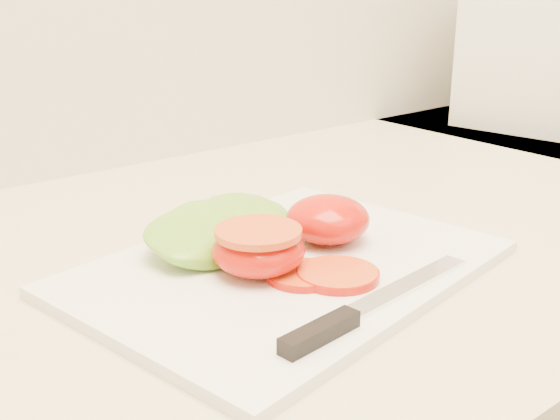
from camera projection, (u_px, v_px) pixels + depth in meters
cutting_board at (287, 268)px, 0.60m from camera, size 0.39×0.31×0.01m
tomato_half_dome at (328, 219)px, 0.64m from camera, size 0.08×0.08×0.04m
tomato_half_cut at (258, 248)px, 0.58m from camera, size 0.08×0.08×0.04m
tomato_slice_0 at (338, 274)px, 0.57m from camera, size 0.07×0.07×0.01m
tomato_slice_1 at (302, 275)px, 0.57m from camera, size 0.06×0.06×0.01m
lettuce_leaf_0 at (215, 231)px, 0.63m from camera, size 0.18×0.15×0.03m
lettuce_leaf_1 at (245, 218)px, 0.67m from camera, size 0.15×0.14×0.03m
knife at (358, 312)px, 0.51m from camera, size 0.22×0.05×0.01m
appliance at (557, 33)px, 1.11m from camera, size 0.24×0.28×0.30m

